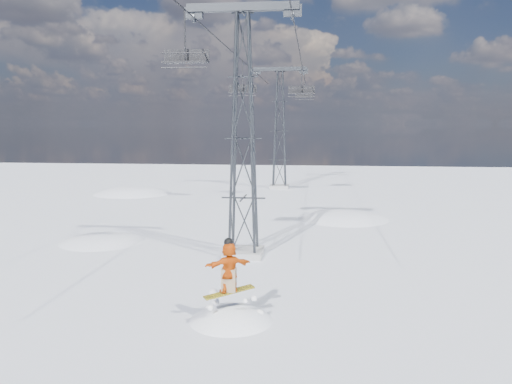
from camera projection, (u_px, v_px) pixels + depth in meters
ground at (183, 321)px, 15.68m from camera, size 120.00×120.00×0.00m
snow_terrain at (196, 330)px, 38.42m from camera, size 39.00×37.00×22.00m
lift_tower_near at (243, 139)px, 22.72m from camera, size 5.20×1.80×11.43m
lift_tower_far at (280, 131)px, 47.33m from camera, size 5.20×1.80×11.43m
haul_cables at (267, 53)px, 33.31m from camera, size 4.46×51.00×0.06m
snowboarder_jump at (231, 369)px, 15.95m from camera, size 4.40×4.40×6.68m
lift_chair_near at (186, 57)px, 20.92m from camera, size 1.94×0.56×2.41m
lift_chair_mid at (301, 91)px, 39.34m from camera, size 2.10×0.60×2.60m
lift_chair_far at (243, 89)px, 37.76m from camera, size 2.12×0.61×2.63m
lift_chair_extra at (304, 96)px, 51.70m from camera, size 1.80×0.52×2.23m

